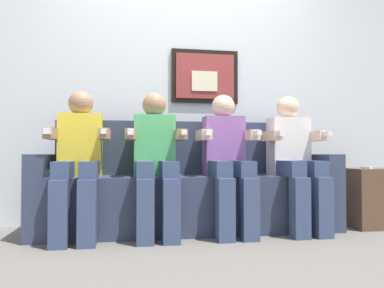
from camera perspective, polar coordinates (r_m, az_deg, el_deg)
The scene contains 9 objects.
ground_plane at distance 2.89m, azimuth 0.52°, elevation -13.92°, with size 6.26×6.26×0.00m, color #66605B.
back_wall_assembly at distance 3.64m, azimuth -1.58°, elevation 9.23°, with size 4.82×0.10×2.60m.
couch at distance 3.16m, azimuth -0.55°, elevation -7.13°, with size 2.42×0.58×0.90m.
person_leftmost at distance 2.96m, azimuth -16.51°, elevation -1.75°, with size 0.46×0.56×1.11m.
person_left_center at distance 2.95m, azimuth -5.48°, elevation -1.81°, with size 0.46×0.56×1.11m.
person_right_center at distance 3.04m, azimuth 5.25°, elevation -1.80°, with size 0.46×0.56×1.11m.
person_rightmost at distance 3.24m, azimuth 15.00°, elevation -1.74°, with size 0.46×0.56×1.11m.
side_table_right at distance 3.66m, azimuth 24.80°, elevation -7.21°, with size 0.40×0.40×0.50m.
spare_remote_on_table at distance 3.51m, azimuth 24.50°, elevation -3.20°, with size 0.04×0.13×0.02m, color white.
Camera 1 is at (-0.51, -2.78, 0.62)m, focal length 35.89 mm.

